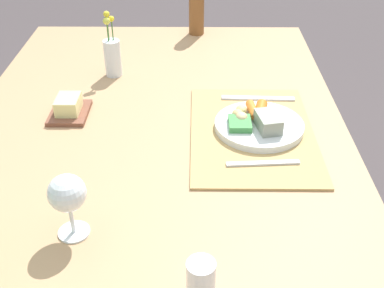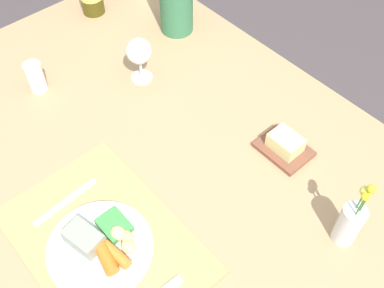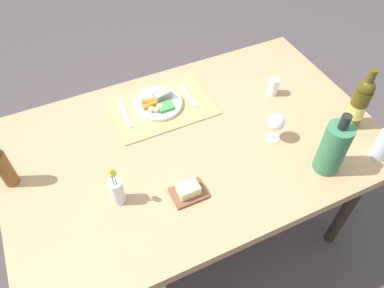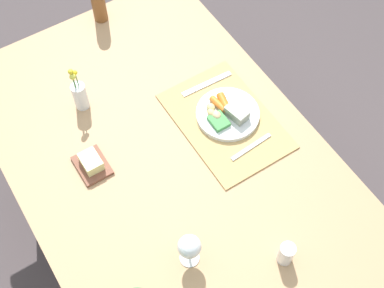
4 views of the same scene
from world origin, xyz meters
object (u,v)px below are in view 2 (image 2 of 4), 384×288
fork (66,202)px  dinner_plate (101,246)px  salt_shaker (36,77)px  flower_vase (350,222)px  wine_glass (139,52)px  dining_table (180,183)px  butter_dish (285,146)px

fork → dinner_plate: bearing=-5.3°
salt_shaker → flower_vase: size_ratio=0.44×
dinner_plate → wine_glass: (-0.37, 0.39, 0.07)m
flower_vase → wine_glass: (-0.69, -0.02, 0.03)m
dining_table → wine_glass: size_ratio=11.75×
flower_vase → fork: bearing=-139.1°
dining_table → salt_shaker: bearing=-166.1°
fork → salt_shaker: salt_shaker is taller
dining_table → salt_shaker: size_ratio=17.92×
butter_dish → wine_glass: bearing=-166.6°
butter_dish → wine_glass: wine_glass is taller
dinner_plate → dining_table: bearing=102.0°
dining_table → butter_dish: 0.28m
fork → butter_dish: size_ratio=1.31×
dining_table → fork: (-0.10, -0.26, 0.07)m
dining_table → dinner_plate: size_ratio=7.02×
salt_shaker → flower_vase: bearing=17.3°
salt_shaker → dinner_plate: bearing=-15.7°
butter_dish → salt_shaker: bearing=-149.9°
dinner_plate → butter_dish: size_ratio=1.75×
dining_table → wine_glass: 0.38m
flower_vase → butter_dish: (-0.25, 0.09, -0.04)m
dinner_plate → wine_glass: 0.55m
fork → butter_dish: bearing=61.3°
dining_table → fork: fork is taller
dining_table → dinner_plate: (0.06, -0.27, 0.09)m
flower_vase → dining_table: bearing=-158.6°
flower_vase → wine_glass: flower_vase is taller
dinner_plate → butter_dish: 0.51m
dining_table → dinner_plate: bearing=-78.0°
dining_table → wine_glass: (-0.32, 0.13, 0.16)m
salt_shaker → flower_vase: 0.89m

